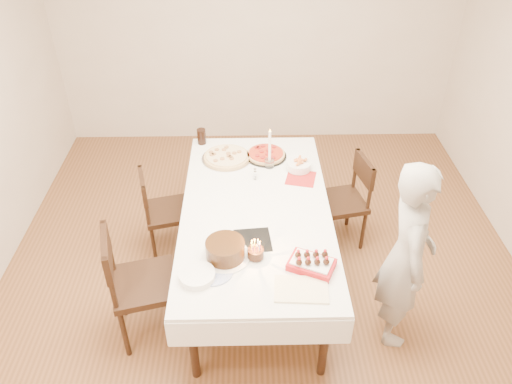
{
  "coord_description": "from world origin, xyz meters",
  "views": [
    {
      "loc": [
        -0.13,
        -2.95,
        3.13
      ],
      "look_at": [
        -0.06,
        0.07,
        0.9
      ],
      "focal_mm": 35.0,
      "sensor_mm": 36.0,
      "label": 1
    }
  ],
  "objects_px": {
    "chair_right_savory": "(340,202)",
    "taper_candle": "(270,148)",
    "person": "(407,256)",
    "pizza_pepperoni": "(266,154)",
    "pasta_bowl": "(299,165)",
    "layer_cake": "(225,250)",
    "cola_glass": "(202,136)",
    "chair_left_savory": "(168,211)",
    "strawberry_box": "(312,263)",
    "birthday_cake": "(256,249)",
    "pizza_white": "(227,157)",
    "dining_table": "(256,244)",
    "chair_left_dessert": "(145,284)"
  },
  "relations": [
    {
      "from": "birthday_cake",
      "to": "taper_candle",
      "type": "bearing_deg",
      "value": 82.83
    },
    {
      "from": "chair_left_savory",
      "to": "layer_cake",
      "type": "xyz_separation_m",
      "value": [
        0.54,
        -0.94,
        0.4
      ]
    },
    {
      "from": "dining_table",
      "to": "chair_left_dessert",
      "type": "height_order",
      "value": "chair_left_dessert"
    },
    {
      "from": "pizza_white",
      "to": "dining_table",
      "type": "bearing_deg",
      "value": -70.89
    },
    {
      "from": "chair_left_savory",
      "to": "layer_cake",
      "type": "bearing_deg",
      "value": 105.77
    },
    {
      "from": "layer_cake",
      "to": "pizza_pepperoni",
      "type": "bearing_deg",
      "value": 75.81
    },
    {
      "from": "chair_right_savory",
      "to": "pasta_bowl",
      "type": "distance_m",
      "value": 0.53
    },
    {
      "from": "pizza_white",
      "to": "birthday_cake",
      "type": "relative_size",
      "value": 3.44
    },
    {
      "from": "pizza_pepperoni",
      "to": "taper_candle",
      "type": "relative_size",
      "value": 0.98
    },
    {
      "from": "chair_right_savory",
      "to": "strawberry_box",
      "type": "height_order",
      "value": "chair_right_savory"
    },
    {
      "from": "strawberry_box",
      "to": "layer_cake",
      "type": "bearing_deg",
      "value": 169.15
    },
    {
      "from": "dining_table",
      "to": "chair_left_savory",
      "type": "distance_m",
      "value": 0.86
    },
    {
      "from": "pasta_bowl",
      "to": "strawberry_box",
      "type": "bearing_deg",
      "value": -91.03
    },
    {
      "from": "chair_left_savory",
      "to": "chair_left_dessert",
      "type": "distance_m",
      "value": 0.93
    },
    {
      "from": "chair_right_savory",
      "to": "person",
      "type": "relative_size",
      "value": 0.58
    },
    {
      "from": "dining_table",
      "to": "strawberry_box",
      "type": "relative_size",
      "value": 7.19
    },
    {
      "from": "layer_cake",
      "to": "strawberry_box",
      "type": "bearing_deg",
      "value": -10.85
    },
    {
      "from": "pizza_white",
      "to": "birthday_cake",
      "type": "bearing_deg",
      "value": -79.58
    },
    {
      "from": "chair_right_savory",
      "to": "person",
      "type": "bearing_deg",
      "value": -87.89
    },
    {
      "from": "person",
      "to": "cola_glass",
      "type": "distance_m",
      "value": 2.15
    },
    {
      "from": "chair_left_dessert",
      "to": "pizza_white",
      "type": "bearing_deg",
      "value": -128.81
    },
    {
      "from": "pasta_bowl",
      "to": "layer_cake",
      "type": "distance_m",
      "value": 1.22
    },
    {
      "from": "taper_candle",
      "to": "layer_cake",
      "type": "bearing_deg",
      "value": -107.3
    },
    {
      "from": "chair_right_savory",
      "to": "chair_left_savory",
      "type": "xyz_separation_m",
      "value": [
        -1.53,
        -0.08,
        -0.02
      ]
    },
    {
      "from": "person",
      "to": "pizza_white",
      "type": "distance_m",
      "value": 1.79
    },
    {
      "from": "person",
      "to": "pizza_pepperoni",
      "type": "distance_m",
      "value": 1.59
    },
    {
      "from": "cola_glass",
      "to": "strawberry_box",
      "type": "distance_m",
      "value": 1.83
    },
    {
      "from": "chair_left_savory",
      "to": "chair_left_dessert",
      "type": "xyz_separation_m",
      "value": [
        -0.04,
        -0.92,
        0.07
      ]
    },
    {
      "from": "chair_left_savory",
      "to": "taper_candle",
      "type": "distance_m",
      "value": 1.05
    },
    {
      "from": "chair_right_savory",
      "to": "taper_candle",
      "type": "xyz_separation_m",
      "value": [
        -0.63,
        0.1,
        0.5
      ]
    },
    {
      "from": "chair_right_savory",
      "to": "pizza_pepperoni",
      "type": "xyz_separation_m",
      "value": [
        -0.66,
        0.27,
        0.34
      ]
    },
    {
      "from": "pizza_pepperoni",
      "to": "pasta_bowl",
      "type": "distance_m",
      "value": 0.35
    },
    {
      "from": "pizza_white",
      "to": "pasta_bowl",
      "type": "height_order",
      "value": "pasta_bowl"
    },
    {
      "from": "dining_table",
      "to": "chair_right_savory",
      "type": "height_order",
      "value": "chair_right_savory"
    },
    {
      "from": "chair_left_savory",
      "to": "layer_cake",
      "type": "height_order",
      "value": "layer_cake"
    },
    {
      "from": "pizza_pepperoni",
      "to": "layer_cake",
      "type": "distance_m",
      "value": 1.32
    },
    {
      "from": "dining_table",
      "to": "chair_left_savory",
      "type": "xyz_separation_m",
      "value": [
        -0.76,
        0.4,
        0.04
      ]
    },
    {
      "from": "pasta_bowl",
      "to": "cola_glass",
      "type": "relative_size",
      "value": 1.41
    },
    {
      "from": "cola_glass",
      "to": "layer_cake",
      "type": "height_order",
      "value": "cola_glass"
    },
    {
      "from": "dining_table",
      "to": "pizza_pepperoni",
      "type": "distance_m",
      "value": 0.85
    },
    {
      "from": "chair_left_savory",
      "to": "pizza_white",
      "type": "height_order",
      "value": "chair_left_savory"
    },
    {
      "from": "person",
      "to": "pizza_pepperoni",
      "type": "xyz_separation_m",
      "value": [
        -0.92,
        1.29,
        0.02
      ]
    },
    {
      "from": "cola_glass",
      "to": "chair_left_savory",
      "type": "bearing_deg",
      "value": -115.86
    },
    {
      "from": "pasta_bowl",
      "to": "layer_cake",
      "type": "xyz_separation_m",
      "value": [
        -0.6,
        -1.07,
        0.03
      ]
    },
    {
      "from": "layer_cake",
      "to": "birthday_cake",
      "type": "relative_size",
      "value": 2.64
    },
    {
      "from": "pasta_bowl",
      "to": "strawberry_box",
      "type": "relative_size",
      "value": 0.7
    },
    {
      "from": "dining_table",
      "to": "chair_right_savory",
      "type": "bearing_deg",
      "value": 31.95
    },
    {
      "from": "chair_right_savory",
      "to": "pasta_bowl",
      "type": "relative_size",
      "value": 4.18
    },
    {
      "from": "chair_left_savory",
      "to": "birthday_cake",
      "type": "height_order",
      "value": "birthday_cake"
    },
    {
      "from": "chair_left_savory",
      "to": "taper_candle",
      "type": "bearing_deg",
      "value": 176.92
    }
  ]
}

